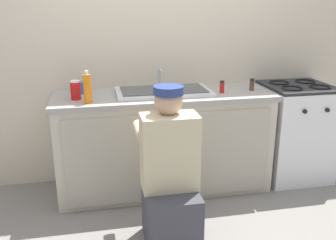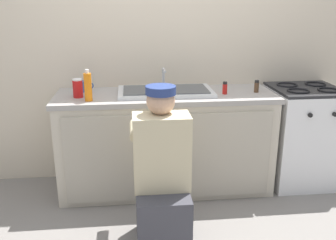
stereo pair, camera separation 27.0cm
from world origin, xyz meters
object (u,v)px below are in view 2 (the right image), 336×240
(spice_bottle_pepper, at_px, (257,86))
(soda_cup_red, at_px, (78,88))
(spice_bottle_red, at_px, (225,88))
(soap_bottle_orange, at_px, (88,87))
(stove_range, at_px, (302,135))
(coffee_mug, at_px, (84,86))
(sink_double_basin, at_px, (165,91))
(plumber_person, at_px, (162,180))

(spice_bottle_pepper, height_order, soda_cup_red, soda_cup_red)
(spice_bottle_red, bearing_deg, soap_bottle_orange, -174.43)
(stove_range, xyz_separation_m, coffee_mug, (-1.96, 0.14, 0.48))
(sink_double_basin, xyz_separation_m, soap_bottle_orange, (-0.63, -0.19, 0.09))
(plumber_person, xyz_separation_m, soda_cup_red, (-0.62, 0.73, 0.49))
(soda_cup_red, bearing_deg, spice_bottle_pepper, 0.61)
(stove_range, distance_m, spice_bottle_pepper, 0.68)
(soap_bottle_orange, distance_m, spice_bottle_red, 1.13)
(plumber_person, relative_size, spice_bottle_red, 10.52)
(soap_bottle_orange, distance_m, spice_bottle_pepper, 1.42)
(plumber_person, distance_m, spice_bottle_pepper, 1.25)
(stove_range, height_order, spice_bottle_red, spice_bottle_red)
(soap_bottle_orange, bearing_deg, soda_cup_red, 127.20)
(plumber_person, bearing_deg, soda_cup_red, 130.31)
(soap_bottle_orange, bearing_deg, plumber_person, -49.08)
(coffee_mug, relative_size, spice_bottle_red, 1.20)
(spice_bottle_red, bearing_deg, coffee_mug, 169.79)
(plumber_person, xyz_separation_m, soap_bottle_orange, (-0.52, 0.60, 0.53))
(stove_range, height_order, spice_bottle_pepper, spice_bottle_pepper)
(soap_bottle_orange, xyz_separation_m, coffee_mug, (-0.07, 0.32, -0.07))
(soap_bottle_orange, height_order, spice_bottle_red, soap_bottle_orange)
(plumber_person, bearing_deg, spice_bottle_pepper, 40.08)
(stove_range, bearing_deg, spice_bottle_pepper, -174.81)
(spice_bottle_red, bearing_deg, stove_range, 5.69)
(stove_range, height_order, coffee_mug, coffee_mug)
(stove_range, xyz_separation_m, spice_bottle_red, (-0.77, -0.08, 0.48))
(spice_bottle_red, bearing_deg, plumber_person, -130.06)
(soda_cup_red, bearing_deg, spice_bottle_red, -0.79)
(sink_double_basin, bearing_deg, stove_range, -0.10)
(plumber_person, relative_size, coffee_mug, 8.76)
(plumber_person, bearing_deg, sink_double_basin, 82.52)
(coffee_mug, distance_m, soda_cup_red, 0.20)
(sink_double_basin, height_order, soda_cup_red, sink_double_basin)
(soap_bottle_orange, xyz_separation_m, spice_bottle_pepper, (1.41, 0.14, -0.06))
(coffee_mug, relative_size, spice_bottle_pepper, 1.20)
(soap_bottle_orange, relative_size, coffee_mug, 1.98)
(spice_bottle_pepper, xyz_separation_m, soda_cup_red, (-1.50, -0.02, 0.02))
(spice_bottle_pepper, bearing_deg, stove_range, 5.19)
(plumber_person, bearing_deg, coffee_mug, 122.51)
(soap_bottle_orange, xyz_separation_m, spice_bottle_red, (1.12, 0.11, -0.06))
(spice_bottle_pepper, distance_m, spice_bottle_red, 0.29)
(stove_range, relative_size, spice_bottle_red, 8.64)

